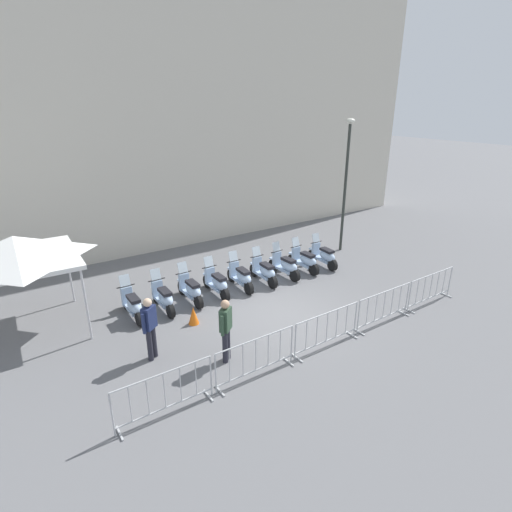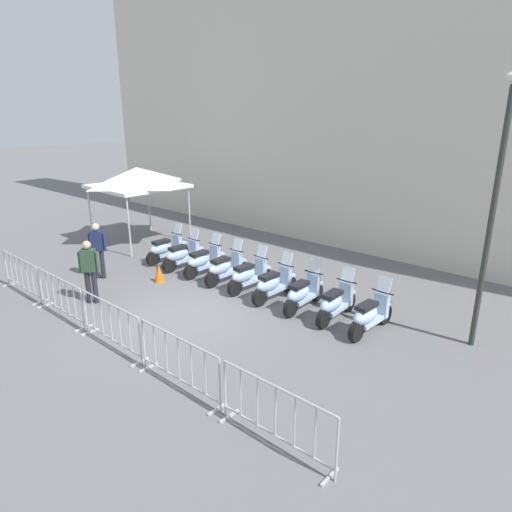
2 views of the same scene
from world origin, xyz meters
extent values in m
plane|color=slate|center=(0.00, 0.00, 0.00)|extent=(120.00, 120.00, 0.00)
cube|color=beige|center=(-0.15, 8.75, 7.28)|extent=(28.04, 2.89, 14.56)
cylinder|color=black|center=(-3.92, 2.91, 0.24)|extent=(0.15, 0.48, 0.48)
cylinder|color=black|center=(-3.89, 1.67, 0.24)|extent=(0.15, 0.48, 0.48)
cube|color=#A8C1E0|center=(-3.91, 2.29, 0.28)|extent=(0.30, 0.87, 0.10)
ellipsoid|color=#A8C1E0|center=(-3.90, 2.01, 0.52)|extent=(0.38, 0.85, 0.40)
cube|color=black|center=(-3.90, 2.04, 0.74)|extent=(0.30, 0.61, 0.10)
cube|color=#A8C1E0|center=(-3.92, 2.72, 0.55)|extent=(0.34, 0.15, 0.60)
cylinder|color=black|center=(-3.92, 2.72, 0.88)|extent=(0.56, 0.05, 0.04)
cube|color=silver|center=(-3.92, 2.77, 1.06)|extent=(0.32, 0.15, 0.35)
cube|color=#A8C1E0|center=(-3.92, 2.91, 0.51)|extent=(0.21, 0.33, 0.06)
cylinder|color=black|center=(-2.95, 2.85, 0.24)|extent=(0.15, 0.48, 0.48)
cylinder|color=black|center=(-2.93, 1.61, 0.24)|extent=(0.15, 0.48, 0.48)
cube|color=#A8C1E0|center=(-2.94, 2.23, 0.28)|extent=(0.29, 0.87, 0.10)
ellipsoid|color=#A8C1E0|center=(-2.93, 1.95, 0.52)|extent=(0.37, 0.84, 0.40)
cube|color=black|center=(-2.93, 1.98, 0.74)|extent=(0.29, 0.60, 0.10)
cube|color=#A8C1E0|center=(-2.94, 2.66, 0.55)|extent=(0.34, 0.14, 0.60)
cylinder|color=black|center=(-2.94, 2.66, 0.88)|extent=(0.56, 0.04, 0.04)
cube|color=silver|center=(-2.94, 2.71, 1.06)|extent=(0.32, 0.14, 0.35)
cube|color=#A8C1E0|center=(-2.95, 2.85, 0.51)|extent=(0.20, 0.32, 0.06)
cylinder|color=black|center=(-1.99, 2.92, 0.24)|extent=(0.15, 0.48, 0.48)
cylinder|color=black|center=(-1.96, 1.68, 0.24)|extent=(0.15, 0.48, 0.48)
cube|color=#A8C1E0|center=(-1.97, 2.30, 0.28)|extent=(0.30, 0.87, 0.10)
ellipsoid|color=#A8C1E0|center=(-1.97, 2.02, 0.52)|extent=(0.38, 0.85, 0.40)
cube|color=black|center=(-1.97, 2.05, 0.74)|extent=(0.30, 0.61, 0.10)
cube|color=#A8C1E0|center=(-1.98, 2.73, 0.55)|extent=(0.34, 0.15, 0.60)
cylinder|color=black|center=(-1.98, 2.73, 0.88)|extent=(0.56, 0.05, 0.04)
cube|color=silver|center=(-1.99, 2.78, 1.06)|extent=(0.32, 0.15, 0.35)
cube|color=#A8C1E0|center=(-1.99, 2.92, 0.51)|extent=(0.21, 0.33, 0.06)
cylinder|color=black|center=(-1.02, 2.92, 0.24)|extent=(0.15, 0.48, 0.48)
cylinder|color=black|center=(-0.99, 1.68, 0.24)|extent=(0.15, 0.48, 0.48)
cube|color=#A8C1E0|center=(-1.01, 2.30, 0.28)|extent=(0.30, 0.87, 0.10)
ellipsoid|color=#A8C1E0|center=(-1.00, 2.02, 0.52)|extent=(0.38, 0.85, 0.40)
cube|color=black|center=(-1.00, 2.05, 0.74)|extent=(0.29, 0.61, 0.10)
cube|color=#A8C1E0|center=(-1.02, 2.73, 0.55)|extent=(0.34, 0.15, 0.60)
cylinder|color=black|center=(-1.02, 2.73, 0.88)|extent=(0.56, 0.05, 0.04)
cube|color=silver|center=(-1.02, 2.78, 1.06)|extent=(0.32, 0.15, 0.35)
cube|color=#A8C1E0|center=(-1.02, 2.92, 0.51)|extent=(0.21, 0.32, 0.06)
cylinder|color=black|center=(-0.03, 2.93, 0.24)|extent=(0.15, 0.48, 0.48)
cylinder|color=black|center=(-0.05, 1.69, 0.24)|extent=(0.15, 0.48, 0.48)
cube|color=#A8C1E0|center=(-0.04, 2.31, 0.28)|extent=(0.30, 0.87, 0.10)
ellipsoid|color=#A8C1E0|center=(-0.05, 2.03, 0.52)|extent=(0.38, 0.85, 0.40)
cube|color=black|center=(-0.05, 2.06, 0.74)|extent=(0.29, 0.61, 0.10)
cube|color=#A8C1E0|center=(-0.03, 2.74, 0.55)|extent=(0.34, 0.15, 0.60)
cylinder|color=black|center=(-0.03, 2.74, 0.88)|extent=(0.56, 0.05, 0.04)
cube|color=silver|center=(-0.03, 2.79, 1.06)|extent=(0.32, 0.15, 0.35)
cube|color=#A8C1E0|center=(-0.03, 2.93, 0.51)|extent=(0.21, 0.32, 0.06)
cylinder|color=black|center=(0.94, 2.89, 0.24)|extent=(0.15, 0.48, 0.48)
cylinder|color=black|center=(0.92, 1.65, 0.24)|extent=(0.15, 0.48, 0.48)
cube|color=#A8C1E0|center=(0.93, 2.27, 0.28)|extent=(0.29, 0.87, 0.10)
ellipsoid|color=#A8C1E0|center=(0.92, 1.99, 0.52)|extent=(0.37, 0.85, 0.40)
cube|color=black|center=(0.92, 2.02, 0.74)|extent=(0.29, 0.60, 0.10)
cube|color=#A8C1E0|center=(0.93, 2.70, 0.55)|extent=(0.34, 0.14, 0.60)
cylinder|color=black|center=(0.93, 2.70, 0.88)|extent=(0.56, 0.04, 0.04)
cube|color=silver|center=(0.93, 2.75, 1.06)|extent=(0.32, 0.14, 0.35)
cube|color=#A8C1E0|center=(0.94, 2.89, 0.51)|extent=(0.20, 0.32, 0.06)
cylinder|color=black|center=(1.85, 2.91, 0.24)|extent=(0.17, 0.49, 0.48)
cylinder|color=black|center=(1.94, 1.67, 0.24)|extent=(0.17, 0.49, 0.48)
cube|color=#A8C1E0|center=(1.89, 2.29, 0.28)|extent=(0.34, 0.89, 0.10)
ellipsoid|color=#A8C1E0|center=(1.91, 2.01, 0.52)|extent=(0.42, 0.86, 0.40)
cube|color=black|center=(1.91, 2.04, 0.74)|extent=(0.32, 0.62, 0.10)
cube|color=#A8C1E0|center=(1.86, 2.72, 0.55)|extent=(0.35, 0.16, 0.60)
cylinder|color=black|center=(1.86, 2.72, 0.88)|extent=(0.56, 0.08, 0.04)
cube|color=silver|center=(1.86, 2.77, 1.06)|extent=(0.33, 0.16, 0.35)
cube|color=#A8C1E0|center=(1.85, 2.91, 0.51)|extent=(0.22, 0.33, 0.06)
cylinder|color=black|center=(2.82, 2.96, 0.24)|extent=(0.17, 0.49, 0.48)
cylinder|color=black|center=(2.89, 1.72, 0.24)|extent=(0.17, 0.49, 0.48)
cube|color=#A8C1E0|center=(2.86, 2.34, 0.28)|extent=(0.33, 0.88, 0.10)
ellipsoid|color=#A8C1E0|center=(2.87, 2.06, 0.52)|extent=(0.41, 0.86, 0.40)
cube|color=black|center=(2.87, 2.09, 0.74)|extent=(0.31, 0.61, 0.10)
cube|color=#A8C1E0|center=(2.83, 2.77, 0.55)|extent=(0.35, 0.16, 0.60)
cylinder|color=black|center=(2.83, 2.77, 0.88)|extent=(0.56, 0.07, 0.04)
cube|color=silver|center=(2.83, 2.82, 1.06)|extent=(0.33, 0.16, 0.35)
cube|color=#A8C1E0|center=(2.82, 2.96, 0.51)|extent=(0.22, 0.33, 0.06)
cylinder|color=black|center=(3.85, 2.91, 0.24)|extent=(0.16, 0.48, 0.48)
cylinder|color=black|center=(3.81, 1.68, 0.24)|extent=(0.16, 0.48, 0.48)
cube|color=#A8C1E0|center=(3.83, 2.29, 0.28)|extent=(0.31, 0.88, 0.10)
ellipsoid|color=#A8C1E0|center=(3.82, 2.02, 0.52)|extent=(0.39, 0.85, 0.40)
cube|color=black|center=(3.82, 2.05, 0.74)|extent=(0.30, 0.61, 0.10)
cube|color=#A8C1E0|center=(3.84, 2.73, 0.55)|extent=(0.34, 0.15, 0.60)
cylinder|color=black|center=(3.84, 2.73, 0.88)|extent=(0.56, 0.05, 0.04)
cube|color=silver|center=(3.84, 2.78, 1.06)|extent=(0.32, 0.15, 0.35)
cube|color=#A8C1E0|center=(3.85, 2.91, 0.51)|extent=(0.21, 0.33, 0.06)
cube|color=#B2B5B7|center=(-5.54, -2.26, 0.02)|extent=(0.05, 0.44, 0.04)
cube|color=#B2B5B7|center=(-3.54, -2.23, 0.02)|extent=(0.05, 0.44, 0.04)
cylinder|color=#B2B5B7|center=(-5.62, -2.26, 0.53)|extent=(0.04, 0.04, 1.05)
cylinder|color=#B2B5B7|center=(-3.45, -2.22, 0.53)|extent=(0.04, 0.04, 1.05)
cylinder|color=#B2B5B7|center=(-4.54, -2.24, 1.05)|extent=(2.17, 0.07, 0.04)
cylinder|color=#B2B5B7|center=(-4.54, -2.24, 0.18)|extent=(2.17, 0.07, 0.04)
cylinder|color=#B2B5B7|center=(-5.26, -2.26, 0.61)|extent=(0.02, 0.02, 0.87)
cylinder|color=#B2B5B7|center=(-4.90, -2.25, 0.61)|extent=(0.02, 0.02, 0.87)
cylinder|color=#B2B5B7|center=(-4.54, -2.24, 0.61)|extent=(0.02, 0.02, 0.87)
cylinder|color=#B2B5B7|center=(-4.18, -2.24, 0.61)|extent=(0.02, 0.02, 0.87)
cylinder|color=#B2B5B7|center=(-3.82, -2.23, 0.61)|extent=(0.02, 0.02, 0.87)
cube|color=#B2B5B7|center=(-3.25, -2.22, 0.02)|extent=(0.05, 0.44, 0.04)
cube|color=#B2B5B7|center=(-1.25, -2.19, 0.02)|extent=(0.05, 0.44, 0.04)
cylinder|color=#B2B5B7|center=(-3.33, -2.22, 0.53)|extent=(0.04, 0.04, 1.05)
cylinder|color=#B2B5B7|center=(-1.17, -2.18, 0.53)|extent=(0.04, 0.04, 1.05)
cylinder|color=#B2B5B7|center=(-2.25, -2.20, 1.05)|extent=(2.17, 0.07, 0.04)
cylinder|color=#B2B5B7|center=(-2.25, -2.20, 0.18)|extent=(2.17, 0.07, 0.04)
cylinder|color=#B2B5B7|center=(-2.97, -2.22, 0.61)|extent=(0.02, 0.02, 0.87)
cylinder|color=#B2B5B7|center=(-2.61, -2.21, 0.61)|extent=(0.02, 0.02, 0.87)
cylinder|color=#B2B5B7|center=(-2.25, -2.20, 0.61)|extent=(0.02, 0.02, 0.87)
cylinder|color=#B2B5B7|center=(-1.89, -2.20, 0.61)|extent=(0.02, 0.02, 0.87)
cylinder|color=#B2B5B7|center=(-1.53, -2.19, 0.61)|extent=(0.02, 0.02, 0.87)
cube|color=#B2B5B7|center=(-0.96, -2.18, 0.02)|extent=(0.05, 0.44, 0.04)
cube|color=#B2B5B7|center=(1.03, -2.15, 0.02)|extent=(0.05, 0.44, 0.04)
cylinder|color=#B2B5B7|center=(-1.05, -2.18, 0.53)|extent=(0.04, 0.04, 1.05)
cylinder|color=#B2B5B7|center=(1.12, -2.14, 0.53)|extent=(0.04, 0.04, 1.05)
cylinder|color=#B2B5B7|center=(0.04, -2.16, 1.05)|extent=(2.17, 0.07, 0.04)
cylinder|color=#B2B5B7|center=(0.04, -2.16, 0.18)|extent=(2.17, 0.07, 0.04)
cylinder|color=#B2B5B7|center=(-0.69, -2.18, 0.61)|extent=(0.02, 0.02, 0.87)
cylinder|color=#B2B5B7|center=(-0.32, -2.17, 0.61)|extent=(0.02, 0.02, 0.87)
cylinder|color=#B2B5B7|center=(0.04, -2.16, 0.61)|extent=(0.02, 0.02, 0.87)
cylinder|color=#B2B5B7|center=(0.40, -2.16, 0.61)|extent=(0.02, 0.02, 0.87)
cylinder|color=#B2B5B7|center=(0.76, -2.15, 0.61)|extent=(0.02, 0.02, 0.87)
cube|color=#B2B5B7|center=(1.33, -2.14, 0.02)|extent=(0.05, 0.44, 0.04)
cube|color=#B2B5B7|center=(3.32, -2.11, 0.02)|extent=(0.05, 0.44, 0.04)
cylinder|color=#B2B5B7|center=(1.24, -2.14, 0.53)|extent=(0.04, 0.04, 1.05)
cylinder|color=#B2B5B7|center=(3.41, -2.11, 0.53)|extent=(0.04, 0.04, 1.05)
cylinder|color=#B2B5B7|center=(2.33, -2.12, 1.05)|extent=(2.17, 0.07, 0.04)
cylinder|color=#B2B5B7|center=(2.33, -2.12, 0.18)|extent=(2.17, 0.07, 0.04)
cylinder|color=#B2B5B7|center=(1.60, -2.14, 0.61)|extent=(0.02, 0.02, 0.87)
cylinder|color=#B2B5B7|center=(1.96, -2.13, 0.61)|extent=(0.02, 0.02, 0.87)
cylinder|color=#B2B5B7|center=(2.33, -2.12, 0.61)|extent=(0.02, 0.02, 0.87)
cylinder|color=#B2B5B7|center=(2.69, -2.12, 0.61)|extent=(0.02, 0.02, 0.87)
cylinder|color=#B2B5B7|center=(3.05, -2.11, 0.61)|extent=(0.02, 0.02, 0.87)
cube|color=#B2B5B7|center=(3.62, -2.10, 0.02)|extent=(0.05, 0.44, 0.04)
cube|color=#B2B5B7|center=(5.61, -2.07, 0.02)|extent=(0.05, 0.44, 0.04)
cylinder|color=#B2B5B7|center=(3.53, -2.10, 0.53)|extent=(0.04, 0.04, 1.05)
cylinder|color=#B2B5B7|center=(5.70, -2.07, 0.53)|extent=(0.04, 0.04, 1.05)
cylinder|color=#B2B5B7|center=(4.61, -2.08, 1.05)|extent=(2.17, 0.07, 0.04)
cylinder|color=#B2B5B7|center=(4.61, -2.08, 0.18)|extent=(2.17, 0.07, 0.04)
cylinder|color=#B2B5B7|center=(3.89, -2.10, 0.61)|extent=(0.02, 0.02, 0.87)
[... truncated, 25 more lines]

